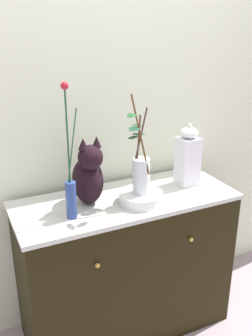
# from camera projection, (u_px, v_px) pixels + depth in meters

# --- Properties ---
(ground_plane) EXTENTS (6.00, 6.00, 0.00)m
(ground_plane) POSITION_uv_depth(u_px,v_px,m) (126.00, 324.00, 2.45)
(ground_plane) COLOR #A08D93
(wall_back) EXTENTS (4.40, 0.08, 2.60)m
(wall_back) POSITION_uv_depth(u_px,v_px,m) (102.00, 113.00, 2.24)
(wall_back) COLOR silver
(wall_back) RESTS_ON ground_plane
(sideboard) EXTENTS (1.24, 0.51, 0.89)m
(sideboard) POSITION_uv_depth(u_px,v_px,m) (126.00, 265.00, 2.29)
(sideboard) COLOR black
(sideboard) RESTS_ON ground_plane
(cat_sitting) EXTENTS (0.16, 0.40, 0.38)m
(cat_sitting) POSITION_uv_depth(u_px,v_px,m) (88.00, 175.00, 2.02)
(cat_sitting) COLOR black
(cat_sitting) RESTS_ON sideboard
(vase_slim_green) EXTENTS (0.08, 0.05, 0.67)m
(vase_slim_green) POSITION_uv_depth(u_px,v_px,m) (71.00, 188.00, 1.87)
(vase_slim_green) COLOR navy
(vase_slim_green) RESTS_ON sideboard
(bowl_porcelain) EXTENTS (0.24, 0.24, 0.06)m
(bowl_porcelain) POSITION_uv_depth(u_px,v_px,m) (141.00, 197.00, 2.07)
(bowl_porcelain) COLOR white
(bowl_porcelain) RESTS_ON sideboard
(vase_glass_clear) EXTENTS (0.16, 0.23, 0.53)m
(vase_glass_clear) POSITION_uv_depth(u_px,v_px,m) (141.00, 172.00, 2.02)
(vase_glass_clear) COLOR silver
(vase_glass_clear) RESTS_ON bowl_porcelain
(jar_lidded_porcelain) EXTENTS (0.12, 0.12, 0.37)m
(jar_lidded_porcelain) POSITION_uv_depth(u_px,v_px,m) (188.00, 157.00, 2.25)
(jar_lidded_porcelain) COLOR white
(jar_lidded_porcelain) RESTS_ON sideboard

